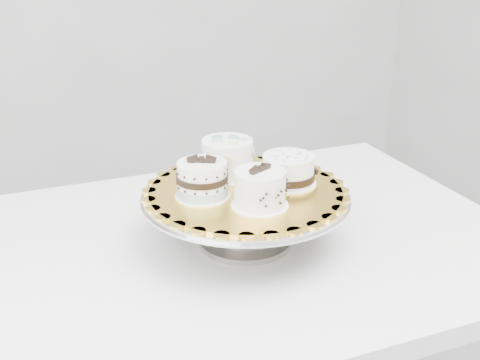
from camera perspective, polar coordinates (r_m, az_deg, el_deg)
name	(u,v)px	position (r m, az deg, el deg)	size (l,w,h in m)	color
table	(218,274)	(1.25, -2.05, -8.94)	(1.26, 0.89, 0.75)	white
cake_stand	(245,208)	(1.17, 0.52, -2.72)	(0.40, 0.40, 0.11)	gray
cake_board	(246,191)	(1.16, 0.53, -1.06)	(0.37, 0.37, 0.01)	gold
cake_swirl	(260,190)	(1.08, 1.90, -0.91)	(0.12, 0.12, 0.08)	white
cake_banded	(202,181)	(1.12, -3.60, -0.05)	(0.12, 0.12, 0.08)	white
cake_dots	(227,158)	(1.21, -1.21, 2.15)	(0.14, 0.14, 0.08)	white
cake_ribbon	(289,170)	(1.18, 4.62, 0.92)	(0.12, 0.12, 0.06)	white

